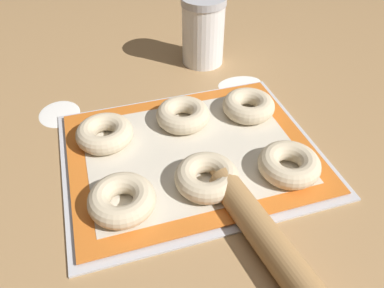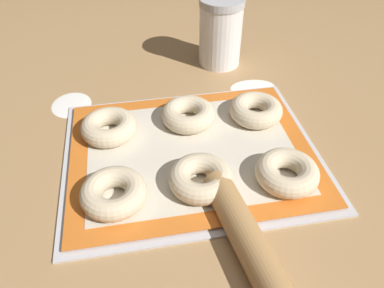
# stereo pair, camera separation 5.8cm
# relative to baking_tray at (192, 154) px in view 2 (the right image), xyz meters

# --- Properties ---
(ground_plane) EXTENTS (2.80, 2.80, 0.00)m
(ground_plane) POSITION_rel_baking_tray_xyz_m (-0.02, 0.00, -0.00)
(ground_plane) COLOR #A87F51
(baking_tray) EXTENTS (0.45, 0.36, 0.01)m
(baking_tray) POSITION_rel_baking_tray_xyz_m (0.00, 0.00, 0.00)
(baking_tray) COLOR silver
(baking_tray) RESTS_ON ground_plane
(baking_mat) EXTENTS (0.42, 0.34, 0.00)m
(baking_mat) POSITION_rel_baking_tray_xyz_m (0.00, 0.00, 0.01)
(baking_mat) COLOR orange
(baking_mat) RESTS_ON baking_tray
(bagel_front_left) EXTENTS (0.10, 0.10, 0.03)m
(bagel_front_left) POSITION_rel_baking_tray_xyz_m (-0.14, -0.09, 0.02)
(bagel_front_left) COLOR beige
(bagel_front_left) RESTS_ON baking_mat
(bagel_front_center) EXTENTS (0.10, 0.10, 0.03)m
(bagel_front_center) POSITION_rel_baking_tray_xyz_m (-0.00, -0.08, 0.02)
(bagel_front_center) COLOR beige
(bagel_front_center) RESTS_ON baking_mat
(bagel_front_right) EXTENTS (0.10, 0.10, 0.03)m
(bagel_front_right) POSITION_rel_baking_tray_xyz_m (0.14, -0.09, 0.02)
(bagel_front_right) COLOR beige
(bagel_front_right) RESTS_ON baking_mat
(bagel_back_left) EXTENTS (0.10, 0.10, 0.03)m
(bagel_back_left) POSITION_rel_baking_tray_xyz_m (-0.14, 0.07, 0.02)
(bagel_back_left) COLOR beige
(bagel_back_left) RESTS_ON baking_mat
(bagel_back_center) EXTENTS (0.10, 0.10, 0.03)m
(bagel_back_center) POSITION_rel_baking_tray_xyz_m (0.01, 0.09, 0.02)
(bagel_back_center) COLOR beige
(bagel_back_center) RESTS_ON baking_mat
(bagel_back_right) EXTENTS (0.10, 0.10, 0.03)m
(bagel_back_right) POSITION_rel_baking_tray_xyz_m (0.14, 0.08, 0.02)
(bagel_back_right) COLOR beige
(bagel_back_right) RESTS_ON baking_mat
(flour_canister) EXTENTS (0.10, 0.10, 0.16)m
(flour_canister) POSITION_rel_baking_tray_xyz_m (0.12, 0.32, 0.08)
(flour_canister) COLOR white
(flour_canister) RESTS_ON ground_plane
(rolling_pin) EXTENTS (0.10, 0.44, 0.05)m
(rolling_pin) POSITION_rel_baking_tray_xyz_m (0.05, -0.26, 0.02)
(rolling_pin) COLOR #AD7F4C
(rolling_pin) RESTS_ON ground_plane
(flour_patch_near) EXTENTS (0.08, 0.09, 0.00)m
(flour_patch_near) POSITION_rel_baking_tray_xyz_m (-0.22, 0.20, -0.00)
(flour_patch_near) COLOR white
(flour_patch_near) RESTS_ON ground_plane
(flour_patch_far) EXTENTS (0.10, 0.06, 0.00)m
(flour_patch_far) POSITION_rel_baking_tray_xyz_m (0.17, 0.19, -0.00)
(flour_patch_far) COLOR white
(flour_patch_far) RESTS_ON ground_plane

